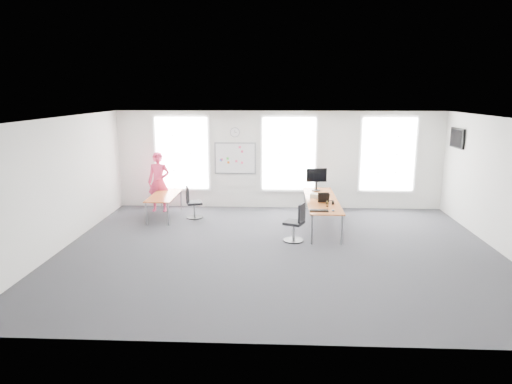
{
  "coord_description": "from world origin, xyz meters",
  "views": [
    {
      "loc": [
        -0.06,
        -9.94,
        3.55
      ],
      "look_at": [
        -0.58,
        1.2,
        1.1
      ],
      "focal_mm": 32.0,
      "sensor_mm": 36.0,
      "label": 1
    }
  ],
  "objects_px": {
    "chair_right": "(296,225)",
    "keyboard": "(319,211)",
    "person": "(159,182)",
    "desk_left": "(164,197)",
    "headphones": "(330,202)",
    "desk_right": "(321,201)",
    "chair_left": "(192,204)",
    "monitor": "(317,177)"
  },
  "relations": [
    {
      "from": "desk_right",
      "to": "desk_left",
      "type": "height_order",
      "value": "desk_right"
    },
    {
      "from": "keyboard",
      "to": "headphones",
      "type": "height_order",
      "value": "headphones"
    },
    {
      "from": "chair_right",
      "to": "desk_left",
      "type": "bearing_deg",
      "value": -96.36
    },
    {
      "from": "headphones",
      "to": "monitor",
      "type": "height_order",
      "value": "monitor"
    },
    {
      "from": "person",
      "to": "headphones",
      "type": "bearing_deg",
      "value": -21.89
    },
    {
      "from": "chair_right",
      "to": "person",
      "type": "xyz_separation_m",
      "value": [
        -4.03,
        2.69,
        0.48
      ]
    },
    {
      "from": "desk_right",
      "to": "chair_left",
      "type": "relative_size",
      "value": 3.38
    },
    {
      "from": "desk_right",
      "to": "person",
      "type": "xyz_separation_m",
      "value": [
        -4.75,
        1.42,
        0.2
      ]
    },
    {
      "from": "keyboard",
      "to": "headphones",
      "type": "relative_size",
      "value": 2.33
    },
    {
      "from": "keyboard",
      "to": "monitor",
      "type": "bearing_deg",
      "value": 86.44
    },
    {
      "from": "keyboard",
      "to": "monitor",
      "type": "xyz_separation_m",
      "value": [
        0.12,
        2.3,
        0.39
      ]
    },
    {
      "from": "desk_left",
      "to": "chair_left",
      "type": "relative_size",
      "value": 1.96
    },
    {
      "from": "headphones",
      "to": "chair_right",
      "type": "bearing_deg",
      "value": -157.83
    },
    {
      "from": "chair_left",
      "to": "headphones",
      "type": "bearing_deg",
      "value": -126.96
    },
    {
      "from": "desk_right",
      "to": "chair_right",
      "type": "distance_m",
      "value": 1.49
    },
    {
      "from": "desk_left",
      "to": "chair_right",
      "type": "xyz_separation_m",
      "value": [
        3.71,
        -2.02,
        -0.19
      ]
    },
    {
      "from": "chair_right",
      "to": "person",
      "type": "height_order",
      "value": "person"
    },
    {
      "from": "desk_left",
      "to": "keyboard",
      "type": "xyz_separation_m",
      "value": [
        4.25,
        -2.0,
        0.16
      ]
    },
    {
      "from": "chair_right",
      "to": "monitor",
      "type": "relative_size",
      "value": 1.44
    },
    {
      "from": "person",
      "to": "headphones",
      "type": "height_order",
      "value": "person"
    },
    {
      "from": "desk_left",
      "to": "chair_left",
      "type": "bearing_deg",
      "value": -3.85
    },
    {
      "from": "person",
      "to": "monitor",
      "type": "height_order",
      "value": "person"
    },
    {
      "from": "desk_left",
      "to": "chair_right",
      "type": "distance_m",
      "value": 4.23
    },
    {
      "from": "desk_right",
      "to": "keyboard",
      "type": "distance_m",
      "value": 1.26
    },
    {
      "from": "chair_right",
      "to": "keyboard",
      "type": "relative_size",
      "value": 2.1
    },
    {
      "from": "desk_left",
      "to": "headphones",
      "type": "relative_size",
      "value": 9.27
    },
    {
      "from": "chair_right",
      "to": "keyboard",
      "type": "height_order",
      "value": "chair_right"
    },
    {
      "from": "desk_right",
      "to": "desk_left",
      "type": "bearing_deg",
      "value": 170.39
    },
    {
      "from": "keyboard",
      "to": "headphones",
      "type": "distance_m",
      "value": 0.75
    },
    {
      "from": "desk_left",
      "to": "headphones",
      "type": "height_order",
      "value": "headphones"
    },
    {
      "from": "chair_right",
      "to": "keyboard",
      "type": "distance_m",
      "value": 0.65
    },
    {
      "from": "chair_right",
      "to": "chair_left",
      "type": "bearing_deg",
      "value": -102.02
    },
    {
      "from": "desk_left",
      "to": "chair_left",
      "type": "xyz_separation_m",
      "value": [
        0.82,
        -0.06,
        -0.2
      ]
    },
    {
      "from": "chair_left",
      "to": "person",
      "type": "distance_m",
      "value": 1.44
    },
    {
      "from": "chair_right",
      "to": "headphones",
      "type": "xyz_separation_m",
      "value": [
        0.87,
        0.7,
        0.39
      ]
    },
    {
      "from": "desk_left",
      "to": "monitor",
      "type": "height_order",
      "value": "monitor"
    },
    {
      "from": "desk_right",
      "to": "person",
      "type": "distance_m",
      "value": 4.96
    },
    {
      "from": "desk_left",
      "to": "person",
      "type": "distance_m",
      "value": 0.8
    },
    {
      "from": "chair_left",
      "to": "monitor",
      "type": "height_order",
      "value": "monitor"
    },
    {
      "from": "desk_left",
      "to": "monitor",
      "type": "xyz_separation_m",
      "value": [
        4.38,
        0.3,
        0.55
      ]
    },
    {
      "from": "chair_left",
      "to": "desk_left",
      "type": "bearing_deg",
      "value": 67.79
    },
    {
      "from": "chair_right",
      "to": "monitor",
      "type": "height_order",
      "value": "monitor"
    }
  ]
}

